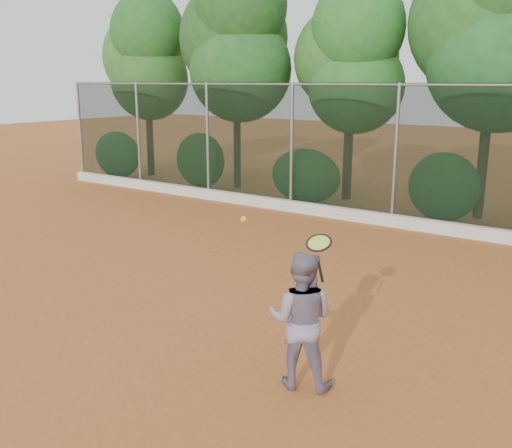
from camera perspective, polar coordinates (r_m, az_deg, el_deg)
The scene contains 7 objects.
ground at distance 9.03m, azimuth -3.68°, elevation -8.99°, with size 80.00×80.00×0.00m, color #AE5F29.
concrete_curb at distance 14.67m, azimuth 13.14°, elevation 0.39°, with size 24.00×0.20×0.30m, color silver.
tennis_player at distance 6.77m, azimuth 4.52°, elevation -9.52°, with size 0.81×0.63×1.66m, color gray.
chainlink_fence at distance 14.54m, azimuth 13.79°, elevation 7.08°, with size 24.09×0.09×3.50m.
foliage_backdrop at distance 16.51m, azimuth 15.13°, elevation 16.66°, with size 23.70×3.63×7.55m.
tennis_racket at distance 6.16m, azimuth 6.32°, elevation -2.23°, with size 0.31×0.30×0.56m.
tennis_ball_in_flight at distance 6.79m, azimuth -1.24°, elevation 0.49°, with size 0.07×0.07×0.07m.
Camera 1 is at (5.22, -6.46, 3.55)m, focal length 40.00 mm.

